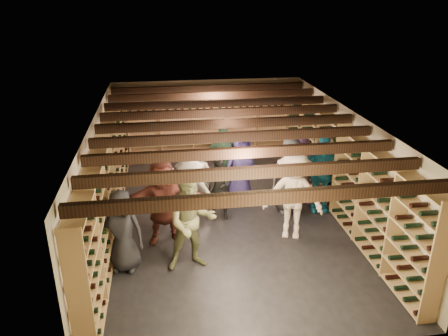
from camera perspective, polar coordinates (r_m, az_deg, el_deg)
ground at (r=10.00m, az=0.50°, el=-6.68°), size 8.00×8.00×0.00m
walls at (r=9.48m, az=0.52°, el=-0.33°), size 5.52×8.02×2.40m
ceiling at (r=9.08m, az=0.55°, el=6.67°), size 5.50×8.00×0.01m
ceiling_joists at (r=9.12m, az=0.55°, el=5.83°), size 5.40×7.12×0.18m
wine_rack_left at (r=9.51m, az=-14.98°, el=-1.87°), size 0.32×7.50×2.15m
wine_rack_right at (r=10.21m, az=14.93°, el=-0.16°), size 0.32×7.50×2.15m
wine_rack_back at (r=13.10m, az=-2.04°, el=5.60°), size 4.70×0.30×2.15m
crate_stack_left at (r=11.24m, az=-3.79°, el=-1.85°), size 0.55×0.42×0.51m
crate_stack_right at (r=12.09m, az=-3.98°, el=-0.05°), size 0.57×0.45×0.51m
crate_loose at (r=12.34m, az=4.49°, el=-0.44°), size 0.59×0.50×0.17m
person_0 at (r=8.19m, az=-13.14°, el=-8.01°), size 0.87×0.67×1.60m
person_1 at (r=9.71m, az=-0.50°, el=-2.57°), size 0.57×0.38×1.53m
person_2 at (r=7.98m, az=-4.28°, el=-7.05°), size 1.00×0.82×1.90m
person_3 at (r=9.02m, az=9.03°, el=-3.60°), size 1.40×1.08×1.90m
person_4 at (r=10.25m, az=12.52°, el=-0.70°), size 1.13×0.57×1.86m
person_5 at (r=8.88m, az=-7.94°, el=-4.29°), size 1.72×0.66×1.81m
person_6 at (r=10.38m, az=2.22°, el=-0.13°), size 0.99×0.78×1.77m
person_7 at (r=10.12m, az=-3.14°, el=-1.65°), size 0.64×0.54×1.49m
person_9 at (r=9.42m, az=-4.45°, el=-3.14°), size 1.08×0.66×1.62m
person_10 at (r=10.79m, az=-0.20°, el=0.85°), size 1.12×0.65×1.79m
person_11 at (r=10.57m, az=10.02°, el=-0.36°), size 1.60×0.73×1.66m
person_12 at (r=10.09m, az=8.64°, el=-0.98°), size 0.90×0.60×1.80m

